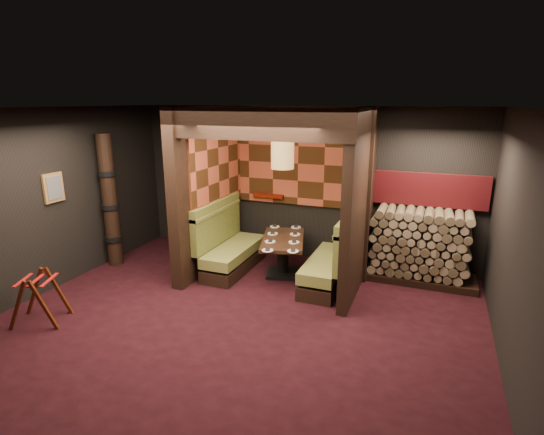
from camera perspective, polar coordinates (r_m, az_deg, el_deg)
The scene contains 23 objects.
floor at distance 6.05m, azimuth -4.63°, elevation -13.77°, with size 6.50×5.50×0.02m, color black.
ceiling at distance 5.28m, azimuth -5.32°, elevation 14.52°, with size 6.50×5.50×0.02m, color black.
wall_back at distance 8.00m, azimuth 3.83°, elevation 4.51°, with size 6.50×0.02×2.85m, color black.
wall_front at distance 3.43m, azimuth -26.27°, elevation -12.55°, with size 6.50×0.02×2.85m, color black.
wall_left at distance 7.50m, azimuth -27.92°, elevation 1.98°, with size 0.02×5.50×2.85m, color black.
wall_right at distance 5.05m, azimuth 30.60°, elevation -4.27°, with size 0.02×5.50×2.85m, color black.
partition_left at distance 7.53m, azimuth -8.64°, elevation 3.68°, with size 0.20×2.20×2.85m, color black.
partition_right at distance 6.69m, azimuth 11.71°, elevation 2.04°, with size 0.15×2.10×2.85m, color black.
header_beam at distance 5.94m, azimuth -2.39°, elevation 12.45°, with size 2.85×0.18×0.44m, color black.
tapa_back_panel at distance 7.89m, azimuth 3.60°, elevation 7.27°, with size 2.40×0.06×1.55m, color #AD462B.
tapa_side_panel at distance 7.55m, azimuth -7.31°, elevation 7.04°, with size 0.04×1.85×1.45m, color #AD462B.
lacquer_shelf at distance 8.14m, azimuth -0.47°, elevation 2.98°, with size 0.60×0.12×0.07m, color #621106.
booth_bench_left at distance 7.63m, azimuth -5.79°, elevation -4.07°, with size 0.68×1.60×1.14m.
booth_bench_right at distance 7.01m, azimuth 8.20°, elevation -5.95°, with size 0.68×1.60×1.14m.
dining_table at distance 7.33m, azimuth 1.47°, elevation -4.52°, with size 1.01×1.41×0.67m.
place_settings at distance 7.25m, azimuth 1.48°, elevation -2.71°, with size 0.93×1.54×0.03m.
pendant_lamp at distance 6.89m, azimuth 1.42°, elevation 8.45°, with size 0.37×0.37×0.98m.
framed_picture at distance 7.49m, azimuth -27.32°, elevation 3.58°, with size 0.05×0.36×0.46m.
luggage_rack at distance 6.66m, azimuth -28.88°, elevation -9.25°, with size 0.82×0.71×0.75m.
totem_column at distance 8.14m, azimuth -20.97°, elevation 1.99°, with size 0.31×0.31×2.40m.
firewood_stack at distance 7.45m, azimuth 19.73°, elevation -3.69°, with size 1.73×0.70×1.22m.
mosaic_header at distance 7.55m, azimuth 20.44°, elevation 3.51°, with size 1.83×0.10×0.56m, color maroon.
bay_front_post at distance 6.93m, azimuth 12.82°, elevation 2.43°, with size 0.08×0.08×2.85m, color black.
Camera 1 is at (2.36, -4.73, 2.94)m, focal length 28.00 mm.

